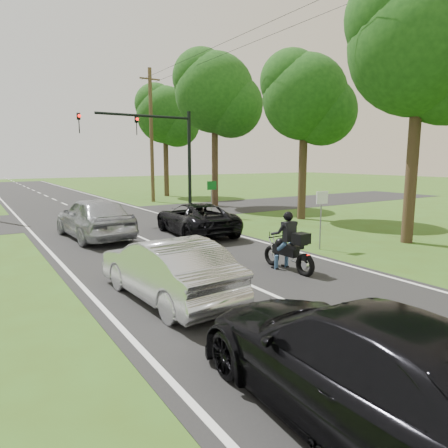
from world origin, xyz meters
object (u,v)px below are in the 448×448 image
at_px(traffic_signal, 160,144).
at_px(dark_car_behind, 358,363).
at_px(motorcycle_rider, 290,248).
at_px(silver_suv, 94,217).
at_px(utility_pole_far, 151,135).
at_px(sign_white, 322,206).
at_px(silver_sedan, 167,269).
at_px(sign_green, 212,191).
at_px(dark_suv, 195,218).

bearing_deg(traffic_signal, dark_car_behind, -106.76).
distance_m(motorcycle_rider, dark_car_behind, 6.84).
relative_size(silver_suv, utility_pole_far, 0.51).
distance_m(traffic_signal, utility_pole_far, 8.55).
height_order(utility_pole_far, sign_white, utility_pole_far).
distance_m(silver_suv, sign_white, 9.14).
distance_m(dark_car_behind, sign_white, 9.92).
height_order(dark_car_behind, utility_pole_far, utility_pole_far).
distance_m(silver_sedan, sign_green, 12.17).
height_order(dark_suv, silver_sedan, silver_sedan).
bearing_deg(motorcycle_rider, utility_pole_far, 76.19).
bearing_deg(utility_pole_far, traffic_signal, -109.68).
height_order(motorcycle_rider, dark_suv, motorcycle_rider).
xyz_separation_m(traffic_signal, sign_white, (1.36, -11.02, -2.54)).
height_order(traffic_signal, sign_green, traffic_signal).
bearing_deg(sign_green, dark_car_behind, -114.91).
xyz_separation_m(traffic_signal, sign_green, (1.56, -3.02, -2.54)).
xyz_separation_m(silver_sedan, utility_pole_far, (8.44, 20.84, 4.34)).
distance_m(dark_suv, sign_green, 3.98).
xyz_separation_m(motorcycle_rider, traffic_signal, (1.54, 12.56, 3.44)).
height_order(dark_suv, utility_pole_far, utility_pole_far).
bearing_deg(dark_car_behind, utility_pole_far, -104.38).
height_order(dark_suv, silver_suv, silver_suv).
xyz_separation_m(motorcycle_rider, utility_pole_far, (4.40, 20.57, 4.38)).
height_order(silver_sedan, sign_white, sign_white).
xyz_separation_m(dark_suv, sign_white, (2.39, -5.11, 0.90)).
height_order(motorcycle_rider, silver_suv, silver_suv).
relative_size(motorcycle_rider, sign_white, 0.97).
distance_m(silver_suv, traffic_signal, 7.48).
xyz_separation_m(dark_suv, traffic_signal, (1.02, 5.91, 3.43)).
distance_m(dark_suv, silver_suv, 4.23).
xyz_separation_m(silver_suv, sign_white, (6.37, -6.52, 0.71)).
xyz_separation_m(motorcycle_rider, silver_sedan, (-4.04, -0.28, 0.04)).
bearing_deg(utility_pole_far, dark_suv, -105.61).
relative_size(dark_suv, sign_white, 2.34).
relative_size(silver_suv, sign_white, 2.41).
bearing_deg(sign_white, motorcycle_rider, -151.91).
distance_m(motorcycle_rider, utility_pole_far, 21.48).
relative_size(dark_car_behind, utility_pole_far, 0.52).
distance_m(motorcycle_rider, sign_white, 3.41).
xyz_separation_m(silver_sedan, sign_green, (7.14, 9.82, 0.86)).
relative_size(sign_white, sign_green, 1.00).
distance_m(dark_suv, utility_pole_far, 15.10).
relative_size(dark_suv, utility_pole_far, 0.50).
xyz_separation_m(dark_suv, utility_pole_far, (3.89, 13.91, 4.38)).
xyz_separation_m(silver_suv, dark_car_behind, (-0.46, -13.66, -0.12)).
bearing_deg(dark_car_behind, sign_green, -111.62).
xyz_separation_m(motorcycle_rider, dark_suv, (0.51, 6.65, 0.00)).
distance_m(dark_suv, silver_sedan, 8.29).
distance_m(silver_sedan, utility_pole_far, 22.90).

